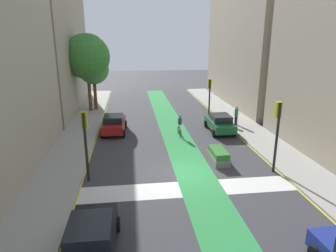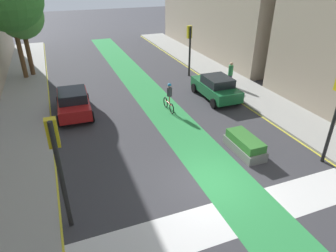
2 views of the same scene
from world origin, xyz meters
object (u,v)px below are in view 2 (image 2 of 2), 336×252
pedestrian_sidewalk_right_a (230,74)px  street_tree_far (21,17)px  car_green_right_far (216,87)px  car_red_left_far (73,102)px  median_planter (245,145)px  cyclist_in_lane (169,97)px  traffic_signal_near_left (57,155)px  traffic_signal_far_right (189,41)px

pedestrian_sidewalk_right_a → street_tree_far: (-13.77, 8.19, 3.62)m
car_green_right_far → car_red_left_far: bearing=174.1°
pedestrian_sidewalk_right_a → median_planter: bearing=-116.9°
car_green_right_far → cyclist_in_lane: 3.81m
car_green_right_far → street_tree_far: 15.70m
median_planter → street_tree_far: bearing=121.1°
car_green_right_far → car_red_left_far: 9.35m
car_green_right_far → traffic_signal_near_left: bearing=-141.9°
traffic_signal_far_right → median_planter: size_ratio=1.70×
traffic_signal_near_left → median_planter: traffic_signal_near_left is taller
car_red_left_far → pedestrian_sidewalk_right_a: 11.33m
traffic_signal_near_left → cyclist_in_lane: bearing=48.0°
traffic_signal_near_left → street_tree_far: bearing=94.4°
median_planter → car_green_right_far: bearing=72.7°
pedestrian_sidewalk_right_a → median_planter: 8.94m
car_red_left_far → street_tree_far: bearing=105.8°
car_green_right_far → street_tree_far: (-11.76, 9.66, 3.88)m
car_red_left_far → cyclist_in_lane: 5.83m
traffic_signal_near_left → pedestrian_sidewalk_right_a: bearing=37.8°
traffic_signal_near_left → cyclist_in_lane: 10.13m
traffic_signal_far_right → street_tree_far: (-12.09, 4.49, 1.88)m
car_green_right_far → traffic_signal_far_right: bearing=86.3°
car_green_right_far → pedestrian_sidewalk_right_a: size_ratio=2.38×
traffic_signal_far_right → car_green_right_far: 5.55m
car_red_left_far → street_tree_far: street_tree_far is taller
car_red_left_far → traffic_signal_far_right: bearing=23.6°
traffic_signal_near_left → street_tree_far: street_tree_far is taller
traffic_signal_near_left → median_planter: size_ratio=1.75×
traffic_signal_near_left → traffic_signal_far_right: 17.10m
traffic_signal_near_left → car_red_left_far: (1.09, 9.11, -2.08)m
car_red_left_far → median_planter: size_ratio=1.82×
street_tree_far → median_planter: bearing=-58.9°
car_green_right_far → car_red_left_far: size_ratio=0.99×
car_green_right_far → cyclist_in_lane: cyclist_in_lane is taller
traffic_signal_far_right → car_green_right_far: size_ratio=0.94×
traffic_signal_far_right → median_planter: traffic_signal_far_right is taller
car_red_left_far → median_planter: car_red_left_far is taller
traffic_signal_near_left → car_green_right_far: 13.37m
traffic_signal_near_left → street_tree_far: (-1.37, 17.81, 1.80)m
cyclist_in_lane → traffic_signal_far_right: bearing=55.6°
traffic_signal_near_left → car_green_right_far: (10.39, 8.15, -2.08)m
traffic_signal_far_right → pedestrian_sidewalk_right_a: bearing=-65.6°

